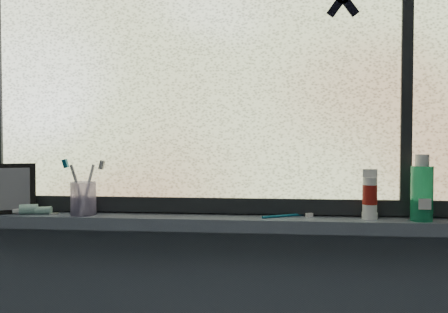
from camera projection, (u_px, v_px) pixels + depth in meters
name	position (u px, v px, depth m)	size (l,w,h in m)	color
wall_back	(219.00, 145.00, 1.67)	(3.00, 0.01, 2.50)	#9EA3A8
windowsill	(216.00, 222.00, 1.61)	(1.62, 0.14, 0.04)	slate
window_pane	(218.00, 60.00, 1.64)	(1.50, 0.01, 1.00)	silver
frame_bottom	(218.00, 205.00, 1.65)	(1.60, 0.03, 0.05)	black
frame_mullion	(407.00, 57.00, 1.57)	(0.04, 0.03, 1.00)	black
vanity_mirror	(14.00, 189.00, 1.67)	(0.13, 0.07, 0.17)	black
toothpaste_tube	(34.00, 209.00, 1.65)	(0.18, 0.04, 0.03)	silver
toothbrush_cup	(83.00, 198.00, 1.63)	(0.08, 0.08, 0.11)	#AEA2D6
toothbrush_lying	(283.00, 215.00, 1.59)	(0.19, 0.02, 0.01)	#0C5571
mouthwash_bottle	(422.00, 188.00, 1.52)	(0.07, 0.07, 0.17)	#22AF71
cream_tube	(370.00, 192.00, 1.56)	(0.04, 0.04, 0.11)	silver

